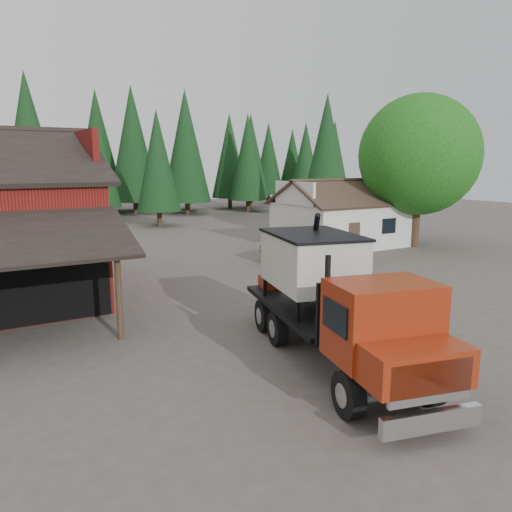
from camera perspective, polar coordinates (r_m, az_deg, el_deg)
ground at (r=17.61m, az=4.82°, el=-8.19°), size 120.00×120.00×0.00m
farmhouse at (r=35.19m, az=9.72°, el=3.89°), size 8.60×6.42×4.65m
deciduous_tree at (r=35.64m, az=18.16°, el=10.44°), size 8.00×8.00×10.20m
conifer_backdrop at (r=56.64m, az=-20.89°, el=4.12°), size 76.00×16.00×16.00m
near_pine_b at (r=46.28m, az=-11.18°, el=10.63°), size 3.96×3.96×10.40m
near_pine_c at (r=50.73m, az=8.05°, el=11.84°), size 4.84×4.84×12.40m
near_pine_d at (r=47.89m, az=-24.51°, el=11.70°), size 5.28×5.28×13.40m
feed_truck at (r=14.26m, az=8.90°, el=-4.72°), size 4.56×9.42×4.11m
silver_car at (r=29.48m, az=6.70°, el=1.15°), size 6.43×3.16×1.76m
equip_box at (r=16.28m, az=9.62°, el=-8.78°), size 0.93×1.23×0.60m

